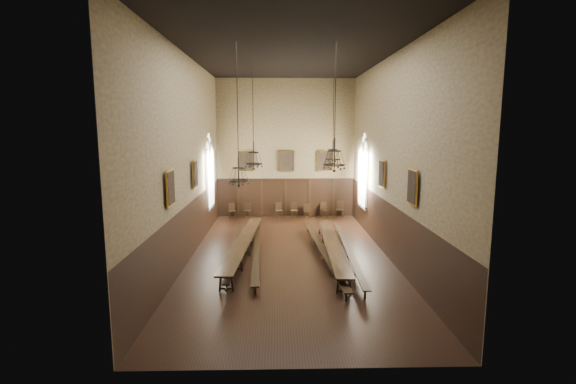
{
  "coord_description": "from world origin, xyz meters",
  "views": [
    {
      "loc": [
        -0.51,
        -18.39,
        5.82
      ],
      "look_at": [
        -0.03,
        1.5,
        2.77
      ],
      "focal_mm": 26.0,
      "sensor_mm": 36.0,
      "label": 1
    }
  ],
  "objects_px": {
    "bench_left_outer": "(235,251)",
    "chair_4": "(294,213)",
    "chandelier_back_left": "(254,157)",
    "chandelier_back_right": "(333,153)",
    "chair_6": "(324,213)",
    "chandelier_front_left": "(239,170)",
    "bench_right_inner": "(322,252)",
    "table_left": "(244,248)",
    "chair_0": "(232,213)",
    "bench_left_inner": "(257,250)",
    "chair_5": "(307,213)",
    "chandelier_front_right": "(334,157)",
    "table_right": "(332,250)",
    "chair_7": "(340,212)",
    "bench_right_outer": "(348,252)",
    "chair_3": "(279,213)",
    "chair_1": "(247,213)"
  },
  "relations": [
    {
      "from": "chandelier_back_right",
      "to": "chandelier_back_left",
      "type": "bearing_deg",
      "value": 178.91
    },
    {
      "from": "chair_4",
      "to": "chair_0",
      "type": "bearing_deg",
      "value": -179.12
    },
    {
      "from": "bench_right_outer",
      "to": "chair_1",
      "type": "xyz_separation_m",
      "value": [
        -5.21,
        8.8,
        -0.01
      ]
    },
    {
      "from": "bench_left_outer",
      "to": "bench_left_inner",
      "type": "xyz_separation_m",
      "value": [
        0.99,
        0.09,
        0.02
      ]
    },
    {
      "from": "chair_4",
      "to": "chandelier_front_right",
      "type": "distance_m",
      "value": 11.84
    },
    {
      "from": "chair_4",
      "to": "chair_5",
      "type": "distance_m",
      "value": 0.83
    },
    {
      "from": "bench_left_outer",
      "to": "bench_right_outer",
      "type": "bearing_deg",
      "value": -3.42
    },
    {
      "from": "chair_5",
      "to": "bench_left_outer",
      "type": "bearing_deg",
      "value": -117.83
    },
    {
      "from": "bench_right_outer",
      "to": "chair_3",
      "type": "bearing_deg",
      "value": 109.32
    },
    {
      "from": "chair_1",
      "to": "chandelier_front_left",
      "type": "distance_m",
      "value": 11.53
    },
    {
      "from": "chair_4",
      "to": "bench_left_inner",
      "type": "bearing_deg",
      "value": -104.18
    },
    {
      "from": "chair_5",
      "to": "chandelier_back_left",
      "type": "height_order",
      "value": "chandelier_back_left"
    },
    {
      "from": "chair_0",
      "to": "chair_5",
      "type": "bearing_deg",
      "value": -12.54
    },
    {
      "from": "bench_left_outer",
      "to": "chair_4",
      "type": "distance_m",
      "value": 9.0
    },
    {
      "from": "bench_left_inner",
      "to": "bench_right_outer",
      "type": "height_order",
      "value": "bench_right_outer"
    },
    {
      "from": "table_right",
      "to": "chair_5",
      "type": "distance_m",
      "value": 8.68
    },
    {
      "from": "bench_right_outer",
      "to": "chair_5",
      "type": "bearing_deg",
      "value": 98.28
    },
    {
      "from": "bench_right_inner",
      "to": "chandelier_front_right",
      "type": "height_order",
      "value": "chandelier_front_right"
    },
    {
      "from": "bench_right_inner",
      "to": "chandelier_back_left",
      "type": "bearing_deg",
      "value": 135.72
    },
    {
      "from": "chair_4",
      "to": "chair_5",
      "type": "xyz_separation_m",
      "value": [
        0.82,
        -0.07,
        -0.03
      ]
    },
    {
      "from": "table_left",
      "to": "chair_4",
      "type": "height_order",
      "value": "chair_4"
    },
    {
      "from": "chair_6",
      "to": "chandelier_front_right",
      "type": "xyz_separation_m",
      "value": [
        -0.86,
        -10.83,
        4.42
      ]
    },
    {
      "from": "chair_4",
      "to": "chandelier_front_left",
      "type": "height_order",
      "value": "chandelier_front_left"
    },
    {
      "from": "chair_5",
      "to": "chandelier_back_left",
      "type": "bearing_deg",
      "value": -122.54
    },
    {
      "from": "table_left",
      "to": "chair_4",
      "type": "xyz_separation_m",
      "value": [
        2.65,
        8.34,
        -0.08
      ]
    },
    {
      "from": "bench_left_inner",
      "to": "chandelier_back_right",
      "type": "height_order",
      "value": "chandelier_back_right"
    },
    {
      "from": "chandelier_front_right",
      "to": "bench_right_inner",
      "type": "bearing_deg",
      "value": 95.09
    },
    {
      "from": "table_left",
      "to": "chandelier_front_right",
      "type": "distance_m",
      "value": 6.3
    },
    {
      "from": "bench_left_outer",
      "to": "bench_right_outer",
      "type": "distance_m",
      "value": 5.14
    },
    {
      "from": "chandelier_back_left",
      "to": "table_left",
      "type": "bearing_deg",
      "value": -97.07
    },
    {
      "from": "bench_right_outer",
      "to": "chandelier_front_right",
      "type": "xyz_separation_m",
      "value": [
        -0.98,
        -2.15,
        4.44
      ]
    },
    {
      "from": "bench_right_outer",
      "to": "chair_6",
      "type": "height_order",
      "value": "chair_6"
    },
    {
      "from": "table_right",
      "to": "chair_0",
      "type": "bearing_deg",
      "value": 122.1
    },
    {
      "from": "chandelier_back_left",
      "to": "chandelier_back_right",
      "type": "relative_size",
      "value": 1.05
    },
    {
      "from": "chair_6",
      "to": "chandelier_front_left",
      "type": "bearing_deg",
      "value": -122.93
    },
    {
      "from": "chair_3",
      "to": "bench_right_outer",
      "type": "bearing_deg",
      "value": -85.37
    },
    {
      "from": "bench_right_inner",
      "to": "chandelier_front_left",
      "type": "height_order",
      "value": "chandelier_front_left"
    },
    {
      "from": "chandelier_back_right",
      "to": "chair_5",
      "type": "bearing_deg",
      "value": 99.17
    },
    {
      "from": "bench_left_inner",
      "to": "chandelier_back_right",
      "type": "bearing_deg",
      "value": 35.14
    },
    {
      "from": "bench_right_inner",
      "to": "chandelier_back_left",
      "type": "height_order",
      "value": "chandelier_back_left"
    },
    {
      "from": "bench_right_inner",
      "to": "chandelier_front_left",
      "type": "relative_size",
      "value": 1.96
    },
    {
      "from": "table_right",
      "to": "chair_4",
      "type": "relative_size",
      "value": 9.85
    },
    {
      "from": "bench_left_inner",
      "to": "chair_5",
      "type": "xyz_separation_m",
      "value": [
        2.88,
        8.31,
        -0.02
      ]
    },
    {
      "from": "bench_left_outer",
      "to": "chair_0",
      "type": "bearing_deg",
      "value": 97.03
    },
    {
      "from": "chair_1",
      "to": "chandelier_back_left",
      "type": "distance_m",
      "value": 7.02
    },
    {
      "from": "chair_6",
      "to": "chair_7",
      "type": "xyz_separation_m",
      "value": [
        1.04,
        0.12,
        0.01
      ]
    },
    {
      "from": "chandelier_front_right",
      "to": "chandelier_back_left",
      "type": "bearing_deg",
      "value": 122.92
    },
    {
      "from": "bench_right_inner",
      "to": "chandelier_back_left",
      "type": "distance_m",
      "value": 6.06
    },
    {
      "from": "chandelier_back_left",
      "to": "chandelier_front_left",
      "type": "bearing_deg",
      "value": -93.18
    },
    {
      "from": "chair_4",
      "to": "chandelier_back_right",
      "type": "distance_m",
      "value": 7.35
    }
  ]
}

